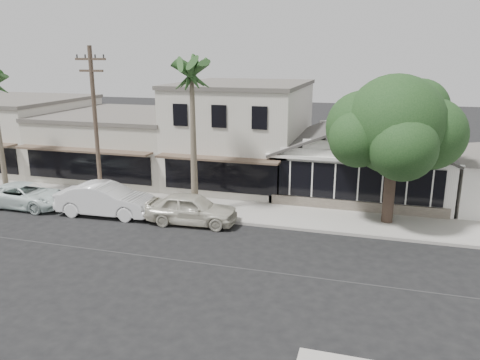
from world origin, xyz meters
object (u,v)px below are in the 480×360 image
(car_1, at_px, (106,200))
(car_2, at_px, (26,195))
(utility_pole, at_px, (96,125))
(car_0, at_px, (192,209))
(shade_tree, at_px, (393,127))

(car_1, relative_size, car_2, 1.07)
(utility_pole, distance_m, car_1, 4.09)
(car_0, height_order, shade_tree, shade_tree)
(utility_pole, distance_m, shade_tree, 15.69)
(car_0, distance_m, shade_tree, 11.00)
(car_0, relative_size, car_2, 0.95)
(utility_pole, relative_size, car_2, 1.80)
(car_1, height_order, shade_tree, shade_tree)
(utility_pole, relative_size, car_0, 1.89)
(utility_pole, height_order, car_2, utility_pole)
(utility_pole, xyz_separation_m, car_2, (-4.36, -0.93, -4.09))
(shade_tree, bearing_deg, car_2, -171.24)
(car_2, bearing_deg, utility_pole, -78.13)
(car_1, bearing_deg, utility_pole, 40.55)
(car_2, relative_size, shade_tree, 0.65)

